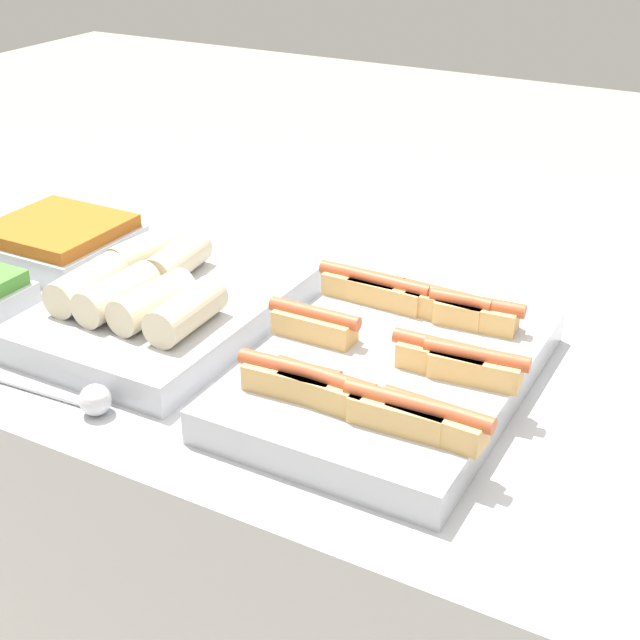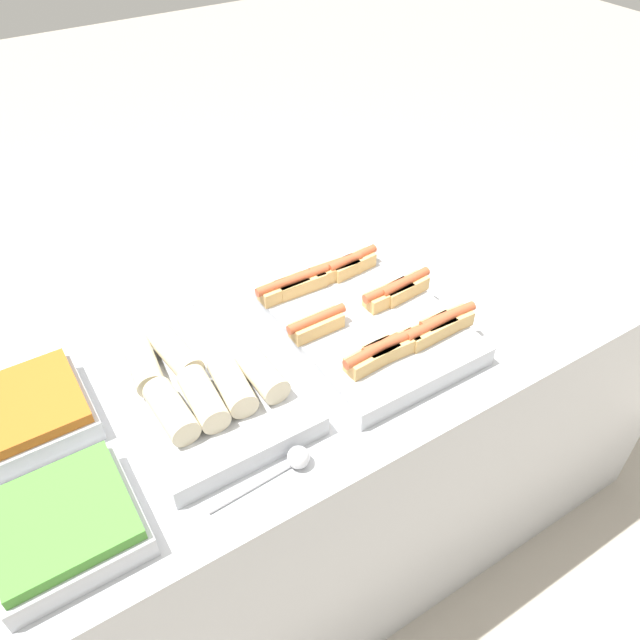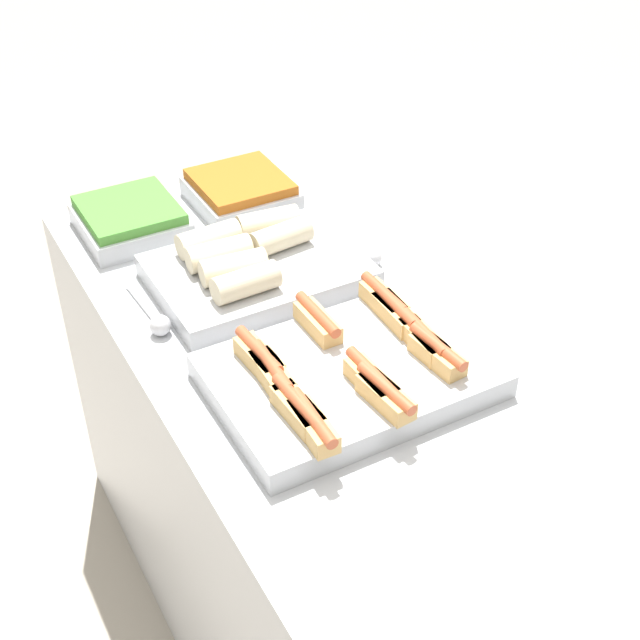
# 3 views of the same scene
# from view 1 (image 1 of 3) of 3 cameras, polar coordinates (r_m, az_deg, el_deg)

# --- Properties ---
(counter) EXTENTS (1.84, 0.69, 0.92)m
(counter) POSITION_cam_1_polar(r_m,az_deg,el_deg) (1.58, 4.13, -18.67)
(counter) COLOR #B7BABF
(counter) RESTS_ON ground_plane
(tray_hotdogs) EXTENTS (0.40, 0.51, 0.10)m
(tray_hotdogs) POSITION_cam_1_polar(r_m,az_deg,el_deg) (1.27, 4.64, -2.92)
(tray_hotdogs) COLOR #B7BABF
(tray_hotdogs) RESTS_ON counter
(tray_wraps) EXTENTS (0.32, 0.45, 0.11)m
(tray_wraps) POSITION_cam_1_polar(r_m,az_deg,el_deg) (1.45, -10.16, 1.08)
(tray_wraps) COLOR #B7BABF
(tray_wraps) RESTS_ON counter
(tray_side_back) EXTENTS (0.24, 0.23, 0.07)m
(tray_side_back) POSITION_cam_1_polar(r_m,az_deg,el_deg) (1.74, -16.35, 4.86)
(tray_side_back) COLOR #B7BABF
(tray_side_back) RESTS_ON counter
(serving_spoon_near) EXTENTS (0.21, 0.04, 0.04)m
(serving_spoon_near) POSITION_cam_1_polar(r_m,az_deg,el_deg) (1.26, -14.75, -4.88)
(serving_spoon_near) COLOR silver
(serving_spoon_near) RESTS_ON counter
(serving_spoon_far) EXTENTS (0.19, 0.04, 0.04)m
(serving_spoon_far) POSITION_cam_1_polar(r_m,az_deg,el_deg) (1.62, -2.85, 3.64)
(serving_spoon_far) COLOR silver
(serving_spoon_far) RESTS_ON counter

